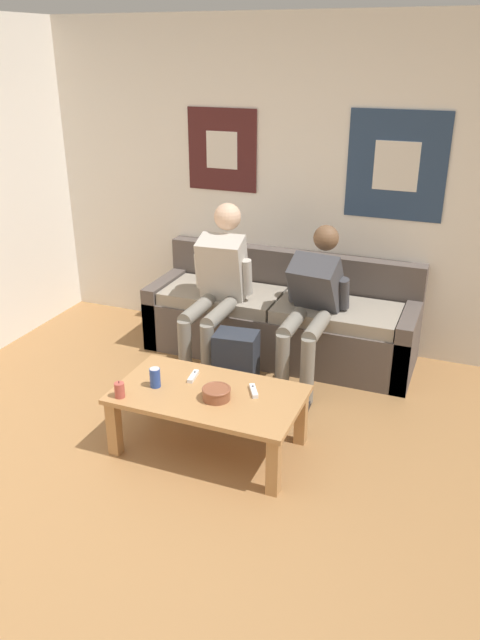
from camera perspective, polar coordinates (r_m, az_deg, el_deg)
ground_plane at (r=3.47m, az=-9.32°, el=-18.32°), size 18.00×18.00×0.00m
wall_back at (r=5.07m, az=4.93°, el=11.91°), size 10.00×0.07×2.55m
couch at (r=5.03m, az=3.77°, el=-0.03°), size 2.13×0.71×0.79m
coffee_table at (r=3.82m, az=-2.91°, el=-7.46°), size 1.13×0.64×0.39m
person_seated_adult at (r=4.70m, az=-2.11°, el=3.39°), size 0.47×0.90×1.24m
person_seated_teen at (r=4.54m, az=6.64°, el=1.69°), size 0.47×0.99×1.11m
backpack at (r=4.45m, az=-0.39°, el=-4.18°), size 0.32×0.27×0.47m
ceramic_bowl at (r=3.70m, az=-2.17°, el=-6.66°), size 0.17×0.17×0.07m
pillar_candle at (r=3.78m, az=-10.96°, el=-6.31°), size 0.06×0.06×0.11m
drink_can_blue at (r=3.85m, az=-7.77°, el=-5.23°), size 0.07×0.07×0.12m
game_controller_near_left at (r=3.78m, az=1.25°, el=-6.49°), size 0.10×0.14×0.03m
game_controller_near_right at (r=3.94m, az=-4.30°, el=-5.15°), size 0.05×0.15×0.03m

